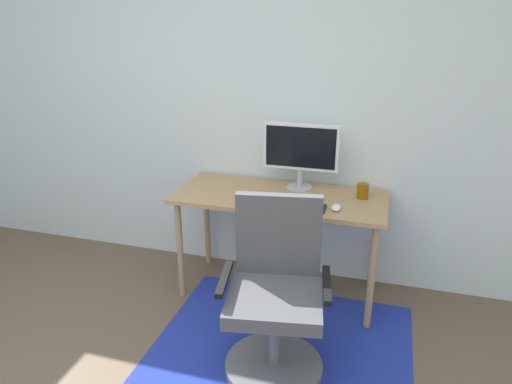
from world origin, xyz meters
name	(u,v)px	position (x,y,z in m)	size (l,w,h in m)	color
wall_back	(229,103)	(0.00, 2.20, 1.30)	(6.00, 0.10, 2.60)	silver
area_rug	(278,358)	(0.67, 1.11, 0.00)	(1.54, 1.49, 0.01)	#20319C
desk	(280,206)	(0.50, 1.82, 0.68)	(1.43, 0.62, 0.76)	tan
monitor	(301,150)	(0.60, 1.99, 1.04)	(0.52, 0.18, 0.46)	#B2B2B7
keyboard	(292,205)	(0.62, 1.63, 0.77)	(0.43, 0.13, 0.02)	black
computer_mouse	(336,208)	(0.90, 1.66, 0.78)	(0.06, 0.10, 0.03)	white
coffee_cup	(363,191)	(1.04, 1.91, 0.81)	(0.08, 0.08, 0.10)	#884F08
cell_phone	(245,196)	(0.28, 1.72, 0.76)	(0.07, 0.14, 0.01)	black
office_chair	(275,303)	(0.66, 1.06, 0.41)	(0.64, 0.58, 0.99)	slate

